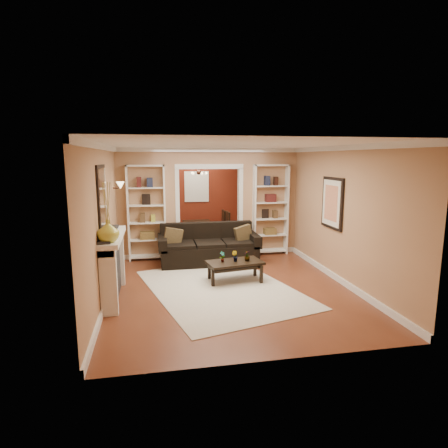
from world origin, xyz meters
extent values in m
plane|color=brown|center=(0.00, 0.00, 0.00)|extent=(8.00, 8.00, 0.00)
plane|color=white|center=(0.00, 0.00, 2.70)|extent=(8.00, 8.00, 0.00)
plane|color=tan|center=(0.00, 4.00, 1.35)|extent=(8.00, 0.00, 8.00)
plane|color=tan|center=(0.00, -4.00, 1.35)|extent=(8.00, 0.00, 8.00)
plane|color=tan|center=(-2.25, 0.00, 1.35)|extent=(0.00, 8.00, 8.00)
plane|color=tan|center=(2.25, 0.00, 1.35)|extent=(0.00, 8.00, 8.00)
cube|color=tan|center=(0.00, 1.20, 1.35)|extent=(4.50, 0.15, 2.70)
cube|color=maroon|center=(0.00, 3.97, 1.32)|extent=(4.44, 0.04, 2.64)
cube|color=#8CA5CC|center=(0.00, 3.93, 1.55)|extent=(0.78, 0.03, 0.98)
cube|color=beige|center=(-0.17, -1.35, 0.01)|extent=(3.25, 3.95, 0.01)
cube|color=black|center=(-0.13, 0.45, 0.46)|extent=(2.35, 1.01, 0.92)
cube|color=brown|center=(-0.96, 0.43, 0.65)|extent=(0.42, 0.17, 0.41)
cube|color=brown|center=(0.70, 0.43, 0.65)|extent=(0.42, 0.22, 0.41)
cube|color=black|center=(0.19, -0.97, 0.21)|extent=(1.17, 0.77, 0.41)
imported|color=#336626|center=(-0.07, -0.97, 0.52)|extent=(0.14, 0.13, 0.22)
imported|color=#336626|center=(0.19, -0.97, 0.52)|extent=(0.15, 0.15, 0.21)
imported|color=#336626|center=(0.44, -0.97, 0.52)|extent=(0.16, 0.16, 0.21)
cube|color=white|center=(-1.55, 1.03, 1.15)|extent=(0.90, 0.30, 2.30)
cube|color=white|center=(1.55, 1.03, 1.15)|extent=(0.90, 0.30, 2.30)
cube|color=white|center=(-2.09, -1.50, 0.58)|extent=(0.32, 1.70, 1.16)
imported|color=#AEAD38|center=(-2.09, -2.11, 1.34)|extent=(0.38, 0.38, 0.36)
cube|color=silver|center=(-2.23, -1.50, 1.80)|extent=(0.03, 0.95, 1.10)
cube|color=#FFE0A5|center=(-2.15, 0.55, 1.83)|extent=(0.18, 0.18, 0.22)
cube|color=black|center=(2.21, -1.00, 1.55)|extent=(0.04, 0.85, 1.05)
imported|color=black|center=(-0.06, 2.82, 0.27)|extent=(1.52, 0.85, 0.54)
cube|color=black|center=(-0.61, 2.52, 0.39)|extent=(0.51, 0.51, 0.78)
cube|color=black|center=(0.49, 2.52, 0.47)|extent=(0.56, 0.56, 0.95)
cube|color=black|center=(-0.61, 3.12, 0.42)|extent=(0.45, 0.45, 0.84)
cube|color=black|center=(0.49, 3.12, 0.45)|extent=(0.52, 0.52, 0.90)
cube|color=#3D221B|center=(0.00, 2.70, 2.02)|extent=(0.50, 0.50, 0.30)
camera|label=1|loc=(-1.38, -8.06, 2.46)|focal=30.00mm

